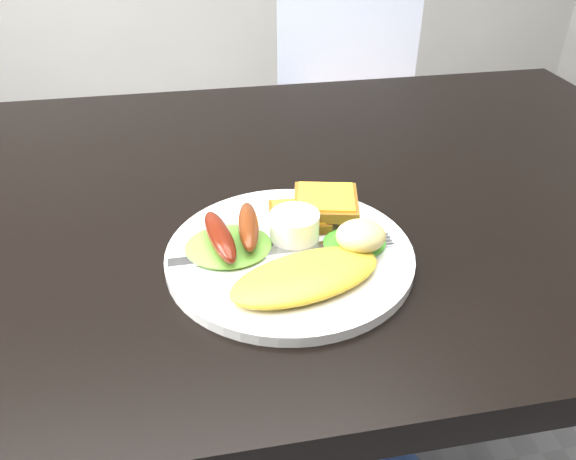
% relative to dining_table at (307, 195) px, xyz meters
% --- Properties ---
extents(dining_table, '(1.20, 0.80, 0.04)m').
position_rel_dining_table_xyz_m(dining_table, '(0.00, 0.00, 0.00)').
color(dining_table, black).
rests_on(dining_table, ground).
extents(dining_chair, '(0.58, 0.58, 0.05)m').
position_rel_dining_table_xyz_m(dining_chair, '(0.37, 0.89, -0.28)').
color(dining_chair, tan).
rests_on(dining_chair, ground).
extents(person, '(0.60, 0.45, 1.52)m').
position_rel_dining_table_xyz_m(person, '(0.02, 0.45, 0.03)').
color(person, navy).
rests_on(person, ground).
extents(plate, '(0.27, 0.27, 0.01)m').
position_rel_dining_table_xyz_m(plate, '(-0.06, -0.17, 0.03)').
color(plate, white).
rests_on(plate, dining_table).
extents(lettuce_left, '(0.10, 0.09, 0.01)m').
position_rel_dining_table_xyz_m(lettuce_left, '(-0.12, -0.15, 0.04)').
color(lettuce_left, green).
rests_on(lettuce_left, plate).
extents(lettuce_right, '(0.08, 0.08, 0.01)m').
position_rel_dining_table_xyz_m(lettuce_right, '(0.02, -0.17, 0.04)').
color(lettuce_right, green).
rests_on(lettuce_right, plate).
extents(omelette, '(0.18, 0.12, 0.02)m').
position_rel_dining_table_xyz_m(omelette, '(-0.05, -0.23, 0.04)').
color(omelette, yellow).
rests_on(omelette, plate).
extents(sausage_a, '(0.04, 0.10, 0.02)m').
position_rel_dining_table_xyz_m(sausage_a, '(-0.13, -0.16, 0.05)').
color(sausage_a, '#641305').
rests_on(sausage_a, lettuce_left).
extents(sausage_b, '(0.03, 0.10, 0.02)m').
position_rel_dining_table_xyz_m(sausage_b, '(-0.10, -0.14, 0.05)').
color(sausage_b, brown).
rests_on(sausage_b, lettuce_left).
extents(ramekin, '(0.07, 0.07, 0.03)m').
position_rel_dining_table_xyz_m(ramekin, '(-0.05, -0.15, 0.05)').
color(ramekin, white).
rests_on(ramekin, plate).
extents(toast_a, '(0.07, 0.07, 0.01)m').
position_rel_dining_table_xyz_m(toast_a, '(-0.03, -0.11, 0.04)').
color(toast_a, brown).
rests_on(toast_a, plate).
extents(toast_b, '(0.09, 0.09, 0.01)m').
position_rel_dining_table_xyz_m(toast_b, '(-0.00, -0.11, 0.05)').
color(toast_b, olive).
rests_on(toast_b, toast_a).
extents(potato_salad, '(0.06, 0.06, 0.03)m').
position_rel_dining_table_xyz_m(potato_salad, '(0.02, -0.19, 0.06)').
color(potato_salad, beige).
rests_on(potato_salad, lettuce_right).
extents(fork, '(0.18, 0.02, 0.00)m').
position_rel_dining_table_xyz_m(fork, '(-0.10, -0.17, 0.03)').
color(fork, '#ADAFB7').
rests_on(fork, plate).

